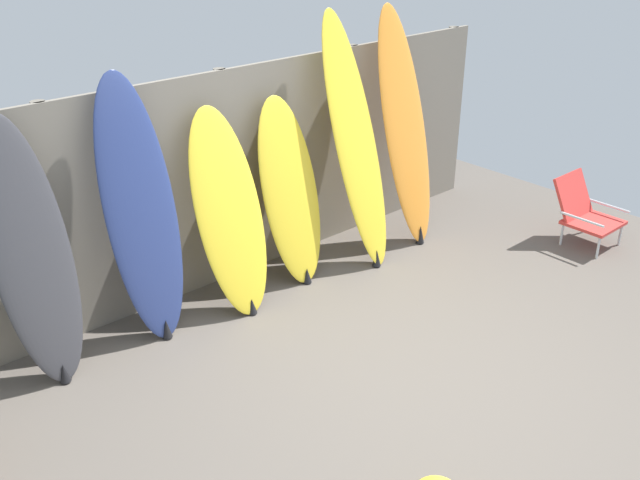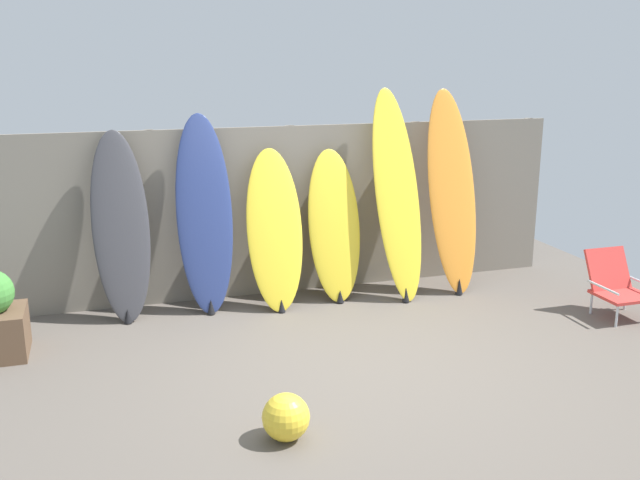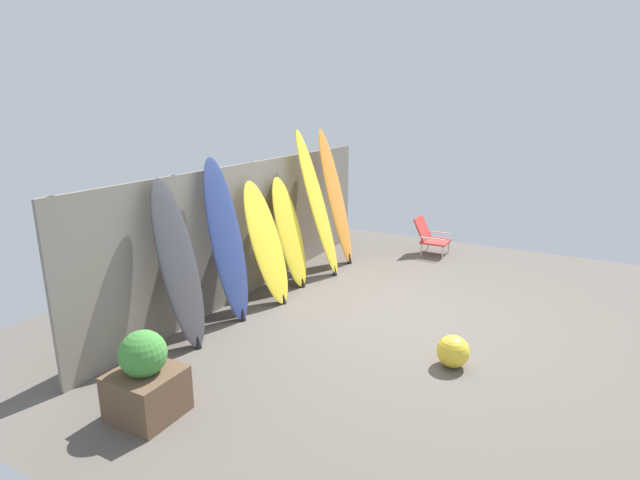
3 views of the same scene
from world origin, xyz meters
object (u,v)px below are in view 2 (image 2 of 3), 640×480
surfboard_charcoal_0 (121,228)px  beach_chair (616,284)px  surfboard_navy_1 (205,216)px  surfboard_yellow_3 (334,227)px  surfboard_yellow_2 (275,231)px  surfboard_yellow_4 (397,196)px  surfboard_orange_5 (452,193)px  beach_ball (286,417)px

surfboard_charcoal_0 → beach_chair: 4.88m
surfboard_navy_1 → surfboard_yellow_3: 1.36m
surfboard_yellow_2 → beach_chair: 3.44m
surfboard_yellow_4 → surfboard_charcoal_0: bearing=177.2°
surfboard_charcoal_0 → surfboard_yellow_4: 2.82m
surfboard_yellow_3 → beach_chair: surfboard_yellow_3 is taller
surfboard_navy_1 → surfboard_orange_5: (2.65, -0.12, 0.10)m
beach_ball → surfboard_yellow_2: bearing=77.6°
surfboard_orange_5 → beach_ball: 3.74m
surfboard_orange_5 → surfboard_yellow_4: bearing=-178.7°
surfboard_yellow_2 → surfboard_orange_5: (1.97, -0.03, 0.28)m
surfboard_yellow_3 → beach_chair: size_ratio=2.47×
surfboard_yellow_3 → beach_chair: (2.50, -1.33, -0.45)m
surfboard_yellow_4 → beach_ball: size_ratio=6.72×
surfboard_yellow_2 → surfboard_yellow_4: bearing=-1.8°
surfboard_yellow_3 → beach_ball: bearing=-114.8°
surfboard_yellow_2 → beach_chair: size_ratio=2.52×
beach_chair → surfboard_yellow_2: bearing=143.1°
surfboard_yellow_3 → surfboard_yellow_2: bearing=-175.9°
surfboard_charcoal_0 → surfboard_yellow_3: surfboard_charcoal_0 is taller
surfboard_yellow_3 → beach_ball: size_ratio=4.82×
surfboard_yellow_3 → surfboard_orange_5: 1.35m
surfboard_yellow_4 → beach_chair: 2.34m
surfboard_yellow_2 → surfboard_yellow_3: (0.65, 0.05, -0.02)m
surfboard_navy_1 → beach_ball: size_ratio=6.05×
surfboard_yellow_2 → surfboard_yellow_4: (1.32, -0.04, 0.29)m
surfboard_yellow_2 → surfboard_yellow_4: size_ratio=0.73×
surfboard_navy_1 → surfboard_yellow_2: size_ratio=1.23×
surfboard_navy_1 → surfboard_yellow_4: 2.01m
surfboard_charcoal_0 → beach_chair: (4.65, -1.37, -0.58)m
surfboard_orange_5 → beach_ball: size_ratio=6.67×
beach_chair → beach_ball: (-3.73, -1.33, -0.16)m
surfboard_yellow_2 → surfboard_yellow_4: surfboard_yellow_4 is taller
surfboard_yellow_3 → beach_ball: 2.99m
surfboard_charcoal_0 → surfboard_yellow_3: (2.15, -0.05, -0.13)m
surfboard_navy_1 → surfboard_yellow_3: size_ratio=1.25×
surfboard_charcoal_0 → surfboard_navy_1: (0.81, 0.00, 0.07)m
surfboard_yellow_3 → surfboard_yellow_4: size_ratio=0.72×
surfboard_orange_5 → surfboard_yellow_3: bearing=176.7°
surfboard_charcoal_0 → beach_ball: bearing=-71.3°
surfboard_charcoal_0 → surfboard_navy_1: 0.81m
beach_chair → surfboard_yellow_3: bearing=137.2°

